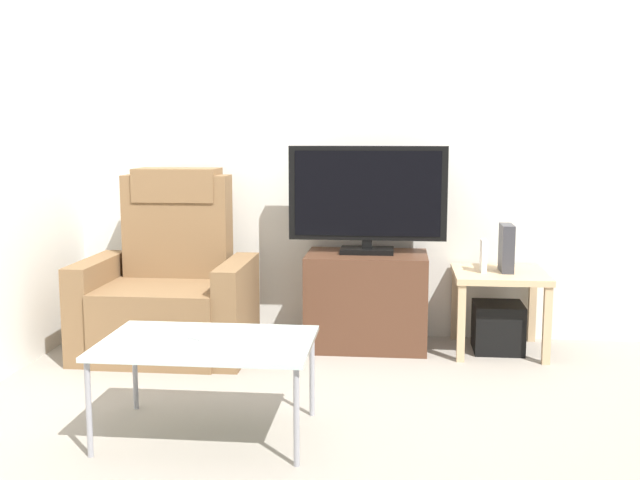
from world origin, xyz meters
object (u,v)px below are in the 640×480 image
object	(u,v)px
tv_stand	(366,300)
recliner_armchair	(170,290)
game_console	(506,248)
television	(368,197)
cell_phone	(205,335)
side_table	(499,284)
coffee_table	(207,347)
subwoofer_box	(498,327)
book_upright	(484,256)

from	to	relation	value
tv_stand	recliner_armchair	bearing A→B (deg)	-169.46
recliner_armchair	game_console	size ratio (longest dim) A/B	3.87
television	cell_phone	xyz separation A→B (m)	(-0.65, -1.39, -0.49)
tv_stand	side_table	size ratio (longest dim) A/B	1.34
recliner_armchair	side_table	world-z (taller)	recliner_armchair
television	recliner_armchair	world-z (taller)	television
side_table	coffee_table	size ratio (longest dim) A/B	0.60
recliner_armchair	cell_phone	bearing A→B (deg)	-70.40
side_table	subwoofer_box	size ratio (longest dim) A/B	1.87
side_table	book_upright	distance (m)	0.20
coffee_table	game_console	bearing A→B (deg)	44.66
coffee_table	side_table	bearing A→B (deg)	45.16
cell_phone	television	bearing A→B (deg)	92.22
subwoofer_box	coffee_table	world-z (taller)	coffee_table
game_console	cell_phone	xyz separation A→B (m)	(-1.47, -1.36, -0.20)
tv_stand	subwoofer_box	size ratio (longest dim) A/B	2.51
television	side_table	bearing A→B (deg)	-2.94
cell_phone	coffee_table	bearing A→B (deg)	-42.43
television	game_console	bearing A→B (deg)	-2.12
side_table	game_console	distance (m)	0.22
subwoofer_box	game_console	bearing A→B (deg)	15.95
tv_stand	recliner_armchair	distance (m)	1.18
subwoofer_box	side_table	bearing A→B (deg)	-135.00
tv_stand	cell_phone	size ratio (longest dim) A/B	4.82
television	book_upright	size ratio (longest dim) A/B	4.94
tv_stand	book_upright	xyz separation A→B (m)	(0.69, -0.04, 0.29)
tv_stand	book_upright	size ratio (longest dim) A/B	3.78
tv_stand	subwoofer_box	world-z (taller)	tv_stand
television	subwoofer_box	bearing A→B (deg)	-2.94
television	cell_phone	bearing A→B (deg)	-114.88
television	coffee_table	distance (m)	1.67
subwoofer_box	coffee_table	distance (m)	2.01
game_console	coffee_table	world-z (taller)	game_console
recliner_armchair	subwoofer_box	xyz separation A→B (m)	(1.95, 0.19, -0.23)
recliner_armchair	book_upright	size ratio (longest dim) A/B	5.64
recliner_armchair	book_upright	xyz separation A→B (m)	(1.85, 0.17, 0.21)
book_upright	coffee_table	distance (m)	1.92
coffee_table	tv_stand	bearing A→B (deg)	66.62
television	side_table	size ratio (longest dim) A/B	1.75
subwoofer_box	coffee_table	size ratio (longest dim) A/B	0.32
game_console	cell_phone	size ratio (longest dim) A/B	1.86
recliner_armchair	game_console	world-z (taller)	recliner_armchair
subwoofer_box	television	bearing A→B (deg)	177.06
game_console	television	bearing A→B (deg)	177.88
recliner_armchair	coffee_table	distance (m)	1.34
cell_phone	game_console	bearing A→B (deg)	69.97
game_console	cell_phone	bearing A→B (deg)	-137.13
subwoofer_box	cell_phone	distance (m)	1.99
tv_stand	subwoofer_box	xyz separation A→B (m)	(0.79, -0.02, -0.14)
subwoofer_box	game_console	xyz separation A→B (m)	(0.04, 0.01, 0.48)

